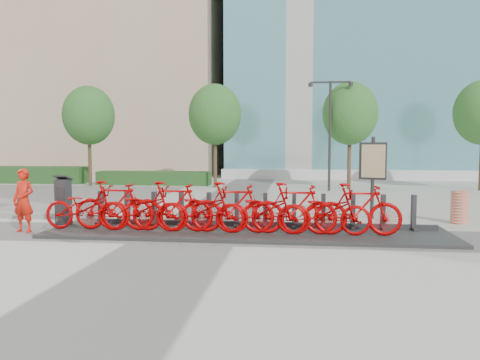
# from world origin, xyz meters

# --- Properties ---
(ground) EXTENTS (120.00, 120.00, 0.00)m
(ground) POSITION_xyz_m (0.00, 0.00, 0.00)
(ground) COLOR #AEAFA2
(glass_building) EXTENTS (32.00, 16.00, 24.00)m
(glass_building) POSITION_xyz_m (14.00, 26.00, 12.00)
(glass_building) COLOR #396F80
(glass_building) RESTS_ON ground
(hedge_a) EXTENTS (10.00, 1.40, 0.90)m
(hedge_a) POSITION_xyz_m (-14.00, 13.50, 0.45)
(hedge_a) COLOR #1B471D
(hedge_a) RESTS_ON ground
(hedge_b) EXTENTS (6.00, 1.20, 0.70)m
(hedge_b) POSITION_xyz_m (-5.00, 13.20, 0.35)
(hedge_b) COLOR #1B471D
(hedge_b) RESTS_ON ground
(tree_0) EXTENTS (2.60, 2.60, 5.10)m
(tree_0) POSITION_xyz_m (-8.00, 12.00, 3.59)
(tree_0) COLOR #4F3A27
(tree_0) RESTS_ON ground
(tree_1) EXTENTS (2.60, 2.60, 5.10)m
(tree_1) POSITION_xyz_m (-1.50, 12.00, 3.59)
(tree_1) COLOR #4F3A27
(tree_1) RESTS_ON ground
(tree_2) EXTENTS (2.60, 2.60, 5.10)m
(tree_2) POSITION_xyz_m (5.00, 12.00, 3.59)
(tree_2) COLOR #4F3A27
(tree_2) RESTS_ON ground
(streetlamp) EXTENTS (2.00, 0.20, 5.00)m
(streetlamp) POSITION_xyz_m (4.00, 11.00, 3.13)
(streetlamp) COLOR #262626
(streetlamp) RESTS_ON ground
(dock_pad) EXTENTS (9.60, 2.40, 0.08)m
(dock_pad) POSITION_xyz_m (1.30, 0.30, 0.04)
(dock_pad) COLOR #2E2E2E
(dock_pad) RESTS_ON ground
(dock_rail_posts) EXTENTS (8.02, 0.50, 0.85)m
(dock_rail_posts) POSITION_xyz_m (1.36, 0.77, 0.51)
(dock_rail_posts) COLOR #2E2E31
(dock_rail_posts) RESTS_ON dock_pad
(bike_0) EXTENTS (2.04, 0.71, 1.07)m
(bike_0) POSITION_xyz_m (-2.60, -0.05, 0.62)
(bike_0) COLOR #AA0001
(bike_0) RESTS_ON dock_pad
(bike_1) EXTENTS (1.98, 0.56, 1.19)m
(bike_1) POSITION_xyz_m (-1.88, -0.05, 0.67)
(bike_1) COLOR #AA0001
(bike_1) RESTS_ON dock_pad
(bike_2) EXTENTS (2.04, 0.71, 1.07)m
(bike_2) POSITION_xyz_m (-1.16, -0.05, 0.62)
(bike_2) COLOR #AA0001
(bike_2) RESTS_ON dock_pad
(bike_3) EXTENTS (1.98, 0.56, 1.19)m
(bike_3) POSITION_xyz_m (-0.44, -0.05, 0.67)
(bike_3) COLOR #AA0001
(bike_3) RESTS_ON dock_pad
(bike_4) EXTENTS (2.04, 0.71, 1.07)m
(bike_4) POSITION_xyz_m (0.28, -0.05, 0.62)
(bike_4) COLOR #AA0001
(bike_4) RESTS_ON dock_pad
(bike_5) EXTENTS (1.98, 0.56, 1.19)m
(bike_5) POSITION_xyz_m (1.00, -0.05, 0.67)
(bike_5) COLOR #AA0001
(bike_5) RESTS_ON dock_pad
(bike_6) EXTENTS (2.04, 0.71, 1.07)m
(bike_6) POSITION_xyz_m (1.72, -0.05, 0.62)
(bike_6) COLOR #AA0001
(bike_6) RESTS_ON dock_pad
(bike_7) EXTENTS (1.98, 0.56, 1.19)m
(bike_7) POSITION_xyz_m (2.44, -0.05, 0.67)
(bike_7) COLOR #AA0001
(bike_7) RESTS_ON dock_pad
(bike_8) EXTENTS (2.04, 0.71, 1.07)m
(bike_8) POSITION_xyz_m (3.16, -0.05, 0.62)
(bike_8) COLOR #AA0001
(bike_8) RESTS_ON dock_pad
(bike_9) EXTENTS (1.98, 0.56, 1.19)m
(bike_9) POSITION_xyz_m (3.88, -0.05, 0.67)
(bike_9) COLOR #AA0001
(bike_9) RESTS_ON dock_pad
(kiosk) EXTENTS (0.44, 0.38, 1.29)m
(kiosk) POSITION_xyz_m (-3.48, 0.54, 0.70)
(kiosk) COLOR #2E2E31
(kiosk) RESTS_ON dock_pad
(worker_red) EXTENTS (0.62, 0.45, 1.56)m
(worker_red) POSITION_xyz_m (-4.15, -0.15, 0.78)
(worker_red) COLOR red
(worker_red) RESTS_ON ground
(construction_barrel) EXTENTS (0.56, 0.56, 0.90)m
(construction_barrel) POSITION_xyz_m (6.90, 2.38, 0.45)
(construction_barrel) COLOR red
(construction_barrel) RESTS_ON ground
(map_sign) EXTENTS (0.76, 0.38, 2.37)m
(map_sign) POSITION_xyz_m (4.68, 2.99, 1.56)
(map_sign) COLOR #262626
(map_sign) RESTS_ON ground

